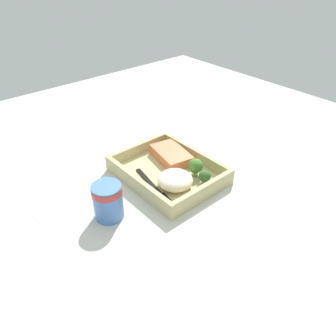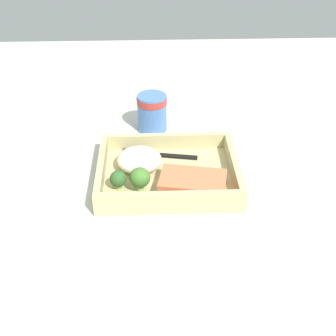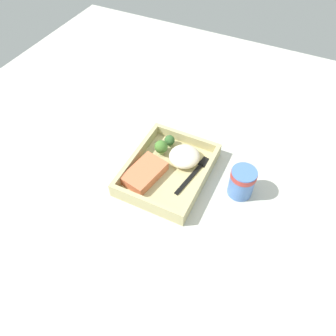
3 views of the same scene
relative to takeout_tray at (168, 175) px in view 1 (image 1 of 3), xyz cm
name	(u,v)px [view 1 (image 1 of 3)]	position (x,y,z in cm)	size (l,w,h in cm)	color
ground_plane	(168,180)	(0.00, 0.00, -1.60)	(160.00, 160.00, 2.00)	beige
takeout_tray	(168,175)	(0.00, 0.00, 0.00)	(26.43, 20.96, 1.20)	tan
tray_rim	(168,168)	(0.00, 0.00, 2.15)	(26.43, 20.96, 3.11)	tan
salmon_fillet	(171,155)	(-4.30, 4.91, 1.96)	(11.89, 7.29, 2.72)	#DA7048
mashed_potatoes	(175,180)	(5.47, -2.43, 2.51)	(8.70, 8.60, 3.82)	beige
broccoli_floret_1	(205,176)	(9.19, 3.98, 2.61)	(3.06, 3.06, 3.62)	#7EA45C
broccoli_floret_2	(196,166)	(5.23, 4.71, 3.26)	(3.78, 3.78, 4.67)	#84AE65
fork	(153,187)	(2.41, -6.83, 0.82)	(15.84, 4.41, 0.44)	black
paper_cup	(108,200)	(2.81, -19.65, 4.10)	(6.65, 6.65, 8.42)	#4A74B9
receipt_slip	(63,201)	(-8.66, -25.49, -0.48)	(8.52, 14.94, 0.24)	white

